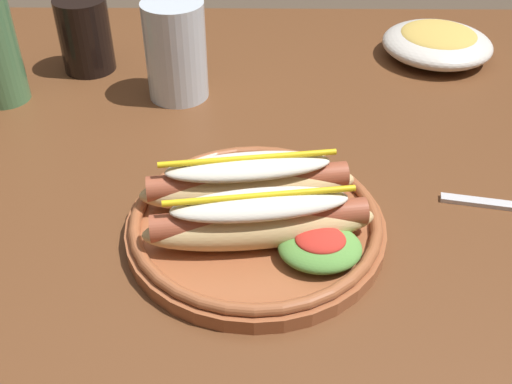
{
  "coord_description": "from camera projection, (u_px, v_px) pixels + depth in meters",
  "views": [
    {
      "loc": [
        0.01,
        -0.54,
        1.15
      ],
      "look_at": [
        0.01,
        -0.05,
        0.77
      ],
      "focal_mm": 42.99,
      "sensor_mm": 36.0,
      "label": 1
    }
  ],
  "objects": [
    {
      "name": "fork",
      "position": [
        509.0,
        206.0,
        0.65
      ],
      "size": [
        0.12,
        0.04,
        0.0
      ],
      "rotation": [
        0.0,
        0.0,
        -0.2
      ],
      "color": "silver",
      "rests_on": "dining_table"
    },
    {
      "name": "water_cup",
      "position": [
        176.0,
        51.0,
        0.81
      ],
      "size": [
        0.08,
        0.08,
        0.13
      ],
      "primitive_type": "cylinder",
      "color": "silver",
      "rests_on": "dining_table"
    },
    {
      "name": "dining_table",
      "position": [
        250.0,
        249.0,
        0.74
      ],
      "size": [
        1.17,
        1.06,
        0.74
      ],
      "color": "brown",
      "rests_on": "ground_plane"
    },
    {
      "name": "hot_dog_plate",
      "position": [
        258.0,
        215.0,
        0.6
      ],
      "size": [
        0.26,
        0.26,
        0.08
      ],
      "color": "#9E5633",
      "rests_on": "dining_table"
    },
    {
      "name": "side_bowl",
      "position": [
        437.0,
        42.0,
        0.93
      ],
      "size": [
        0.16,
        0.16,
        0.05
      ],
      "color": "silver",
      "rests_on": "dining_table"
    },
    {
      "name": "soda_cup",
      "position": [
        85.0,
        35.0,
        0.88
      ],
      "size": [
        0.07,
        0.07,
        0.11
      ],
      "primitive_type": "cylinder",
      "color": "black",
      "rests_on": "dining_table"
    }
  ]
}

